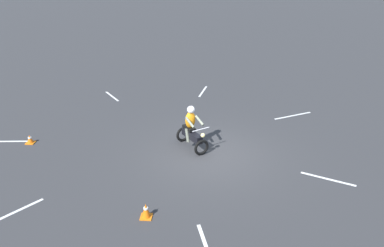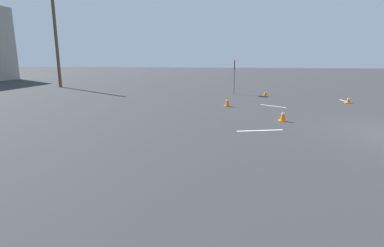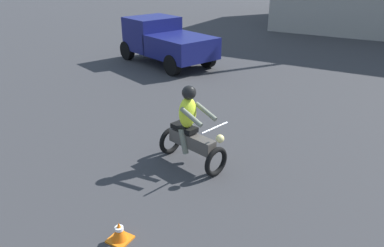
# 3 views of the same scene
# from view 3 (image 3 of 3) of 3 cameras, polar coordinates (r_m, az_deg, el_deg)

# --- Properties ---
(motorcycle_rider_background) EXTENTS (1.56, 0.96, 1.66)m
(motorcycle_rider_background) POSITION_cam_3_polar(r_m,az_deg,el_deg) (7.43, -0.19, -1.15)
(motorcycle_rider_background) COLOR black
(motorcycle_rider_background) RESTS_ON ground
(pickup_truck) EXTENTS (4.54, 3.21, 1.73)m
(pickup_truck) POSITION_cam_3_polar(r_m,az_deg,el_deg) (15.18, -4.11, 12.54)
(pickup_truck) COLOR black
(pickup_truck) RESTS_ON ground
(traffic_cone_far_right) EXTENTS (0.32, 0.32, 0.31)m
(traffic_cone_far_right) POSITION_cam_3_polar(r_m,az_deg,el_deg) (5.87, -11.00, -15.92)
(traffic_cone_far_right) COLOR orange
(traffic_cone_far_right) RESTS_ON ground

